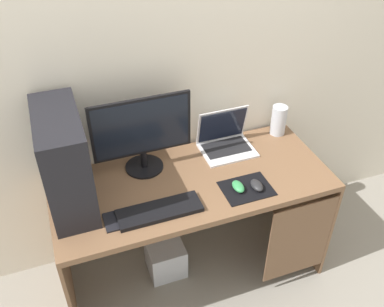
{
  "coord_description": "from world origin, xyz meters",
  "views": [
    {
      "loc": [
        -0.61,
        -1.66,
        2.25
      ],
      "look_at": [
        0.0,
        0.0,
        0.91
      ],
      "focal_mm": 40.38,
      "sensor_mm": 36.0,
      "label": 1
    }
  ],
  "objects_px": {
    "monitor": "(142,133)",
    "mouse_right": "(257,185)",
    "mouse_left": "(238,186)",
    "cell_phone": "(111,222)",
    "speaker": "(279,120)",
    "subwoofer": "(166,258)",
    "keyboard": "(160,211)",
    "laptop": "(225,141)",
    "pc_tower": "(65,161)"
  },
  "relations": [
    {
      "from": "subwoofer",
      "to": "pc_tower",
      "type": "bearing_deg",
      "value": 177.57
    },
    {
      "from": "monitor",
      "to": "pc_tower",
      "type": "bearing_deg",
      "value": -163.42
    },
    {
      "from": "mouse_right",
      "to": "pc_tower",
      "type": "bearing_deg",
      "value": 165.1
    },
    {
      "from": "laptop",
      "to": "subwoofer",
      "type": "relative_size",
      "value": 1.38
    },
    {
      "from": "cell_phone",
      "to": "subwoofer",
      "type": "relative_size",
      "value": 0.59
    },
    {
      "from": "mouse_right",
      "to": "subwoofer",
      "type": "xyz_separation_m",
      "value": [
        -0.45,
        0.22,
        -0.65
      ]
    },
    {
      "from": "speaker",
      "to": "mouse_left",
      "type": "height_order",
      "value": "speaker"
    },
    {
      "from": "pc_tower",
      "to": "mouse_left",
      "type": "distance_m",
      "value": 0.88
    },
    {
      "from": "cell_phone",
      "to": "subwoofer",
      "type": "bearing_deg",
      "value": 33.24
    },
    {
      "from": "monitor",
      "to": "mouse_right",
      "type": "height_order",
      "value": "monitor"
    },
    {
      "from": "speaker",
      "to": "mouse_left",
      "type": "bearing_deg",
      "value": -138.69
    },
    {
      "from": "keyboard",
      "to": "subwoofer",
      "type": "xyz_separation_m",
      "value": [
        0.07,
        0.22,
        -0.64
      ]
    },
    {
      "from": "cell_phone",
      "to": "subwoofer",
      "type": "xyz_separation_m",
      "value": [
        0.31,
        0.2,
        -0.63
      ]
    },
    {
      "from": "mouse_left",
      "to": "mouse_right",
      "type": "relative_size",
      "value": 1.0
    },
    {
      "from": "speaker",
      "to": "mouse_left",
      "type": "distance_m",
      "value": 0.6
    },
    {
      "from": "mouse_left",
      "to": "mouse_right",
      "type": "distance_m",
      "value": 0.1
    },
    {
      "from": "pc_tower",
      "to": "laptop",
      "type": "xyz_separation_m",
      "value": [
        0.91,
        0.14,
        -0.2
      ]
    },
    {
      "from": "pc_tower",
      "to": "speaker",
      "type": "distance_m",
      "value": 1.29
    },
    {
      "from": "laptop",
      "to": "cell_phone",
      "type": "xyz_separation_m",
      "value": [
        -0.76,
        -0.37,
        -0.04
      ]
    },
    {
      "from": "laptop",
      "to": "cell_phone",
      "type": "relative_size",
      "value": 2.34
    },
    {
      "from": "keyboard",
      "to": "laptop",
      "type": "bearing_deg",
      "value": 36.41
    },
    {
      "from": "monitor",
      "to": "subwoofer",
      "type": "bearing_deg",
      "value": -69.72
    },
    {
      "from": "laptop",
      "to": "mouse_left",
      "type": "xyz_separation_m",
      "value": [
        -0.09,
        -0.36,
        -0.03
      ]
    },
    {
      "from": "speaker",
      "to": "mouse_left",
      "type": "xyz_separation_m",
      "value": [
        -0.45,
        -0.4,
        -0.07
      ]
    },
    {
      "from": "pc_tower",
      "to": "cell_phone",
      "type": "relative_size",
      "value": 3.87
    },
    {
      "from": "pc_tower",
      "to": "keyboard",
      "type": "distance_m",
      "value": 0.51
    },
    {
      "from": "keyboard",
      "to": "mouse_left",
      "type": "height_order",
      "value": "mouse_left"
    },
    {
      "from": "subwoofer",
      "to": "mouse_left",
      "type": "bearing_deg",
      "value": -28.96
    },
    {
      "from": "keyboard",
      "to": "mouse_left",
      "type": "xyz_separation_m",
      "value": [
        0.43,
        0.02,
        0.01
      ]
    },
    {
      "from": "laptop",
      "to": "speaker",
      "type": "distance_m",
      "value": 0.37
    },
    {
      "from": "keyboard",
      "to": "mouse_right",
      "type": "relative_size",
      "value": 4.38
    },
    {
      "from": "subwoofer",
      "to": "mouse_right",
      "type": "bearing_deg",
      "value": -26.23
    },
    {
      "from": "mouse_left",
      "to": "cell_phone",
      "type": "bearing_deg",
      "value": -179.58
    },
    {
      "from": "speaker",
      "to": "subwoofer",
      "type": "bearing_deg",
      "value": -166.34
    },
    {
      "from": "pc_tower",
      "to": "laptop",
      "type": "bearing_deg",
      "value": 9.06
    },
    {
      "from": "speaker",
      "to": "keyboard",
      "type": "xyz_separation_m",
      "value": [
        -0.88,
        -0.42,
        -0.08
      ]
    },
    {
      "from": "pc_tower",
      "to": "monitor",
      "type": "relative_size",
      "value": 0.94
    },
    {
      "from": "pc_tower",
      "to": "cell_phone",
      "type": "height_order",
      "value": "pc_tower"
    },
    {
      "from": "speaker",
      "to": "laptop",
      "type": "bearing_deg",
      "value": -174.87
    },
    {
      "from": "laptop",
      "to": "keyboard",
      "type": "distance_m",
      "value": 0.65
    },
    {
      "from": "mouse_right",
      "to": "cell_phone",
      "type": "height_order",
      "value": "mouse_right"
    },
    {
      "from": "speaker",
      "to": "subwoofer",
      "type": "height_order",
      "value": "speaker"
    },
    {
      "from": "monitor",
      "to": "subwoofer",
      "type": "distance_m",
      "value": 0.87
    },
    {
      "from": "monitor",
      "to": "laptop",
      "type": "height_order",
      "value": "monitor"
    },
    {
      "from": "monitor",
      "to": "mouse_left",
      "type": "bearing_deg",
      "value": -39.57
    },
    {
      "from": "subwoofer",
      "to": "laptop",
      "type": "bearing_deg",
      "value": 20.25
    },
    {
      "from": "mouse_left",
      "to": "cell_phone",
      "type": "relative_size",
      "value": 0.74
    },
    {
      "from": "keyboard",
      "to": "cell_phone",
      "type": "bearing_deg",
      "value": 176.35
    },
    {
      "from": "pc_tower",
      "to": "laptop",
      "type": "height_order",
      "value": "pc_tower"
    },
    {
      "from": "speaker",
      "to": "mouse_left",
      "type": "relative_size",
      "value": 1.95
    }
  ]
}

